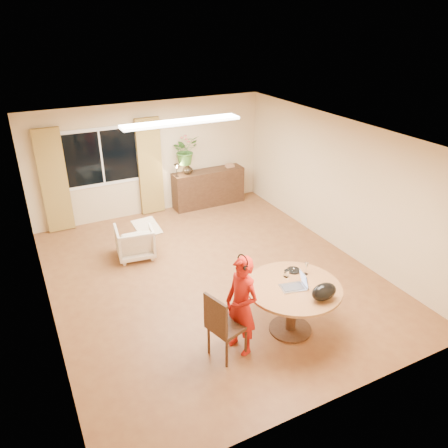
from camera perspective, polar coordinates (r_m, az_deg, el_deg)
name	(u,v)px	position (r m, az deg, el deg)	size (l,w,h in m)	color
floor	(212,276)	(8.04, -1.61, -6.74)	(6.50, 6.50, 0.00)	brown
ceiling	(210,135)	(6.99, -1.87, 11.51)	(6.50, 6.50, 0.00)	white
wall_back	(150,159)	(10.27, -9.58, 8.37)	(5.50, 5.50, 0.00)	tan
wall_left	(39,246)	(6.85, -23.04, -2.66)	(6.50, 6.50, 0.00)	tan
wall_right	(338,185)	(8.85, 14.66, 4.98)	(6.50, 6.50, 0.00)	tan
window	(101,157)	(9.94, -15.71, 8.38)	(1.70, 0.03, 1.30)	white
curtain_left	(54,181)	(9.85, -21.32, 5.20)	(0.55, 0.08, 2.25)	olive
curtain_right	(150,167)	(10.22, -9.62, 7.35)	(0.55, 0.08, 2.25)	olive
ceiling_panel	(181,122)	(8.07, -5.59, 13.12)	(2.20, 0.35, 0.05)	white
dining_table	(293,296)	(6.51, 8.99, -9.24)	(1.39, 1.39, 0.79)	brown
dining_chair	(227,324)	(6.09, 0.44, -12.92)	(0.49, 0.45, 1.03)	#311B10
child	(242,306)	(6.05, 2.33, -10.62)	(0.35, 0.54, 1.48)	red
laptop	(293,281)	(6.31, 9.03, -7.32)	(0.37, 0.25, 0.25)	#B7B7BC
tumbler	(286,273)	(6.58, 8.16, -6.42)	(0.08, 0.08, 0.11)	white
wine_glass	(306,268)	(6.67, 10.69, -5.73)	(0.07, 0.07, 0.20)	white
pot_lid	(294,270)	(6.75, 9.08, -5.94)	(0.21, 0.21, 0.03)	white
handbag	(324,292)	(6.15, 12.92, -8.63)	(0.38, 0.22, 0.25)	black
armchair	(135,241)	(8.66, -11.58, -2.25)	(0.69, 0.71, 0.65)	#BFB497
throw	(147,223)	(8.56, -10.09, 0.07)	(0.45, 0.55, 0.03)	beige
sideboard	(208,188)	(10.79, -2.05, 4.77)	(1.78, 0.43, 0.89)	#311B10
vase	(188,169)	(10.40, -4.77, 7.20)	(0.24, 0.24, 0.25)	black
bouquet	(185,150)	(10.25, -5.10, 9.56)	(0.59, 0.51, 0.66)	#275E23
book_stack	(230,165)	(10.87, 0.75, 7.66)	(0.20, 0.15, 0.08)	#8F6149
desk_lamp	(177,170)	(10.24, -6.20, 7.03)	(0.13, 0.13, 0.31)	black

